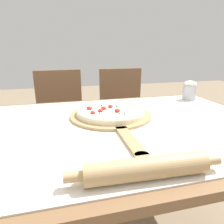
% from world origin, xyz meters
% --- Properties ---
extents(dining_table, '(1.39, 0.94, 0.72)m').
position_xyz_m(dining_table, '(0.00, 0.00, 0.62)').
color(dining_table, brown).
rests_on(dining_table, ground_plane).
extents(towel_cloth, '(1.31, 0.86, 0.00)m').
position_xyz_m(towel_cloth, '(0.00, 0.00, 0.72)').
color(towel_cloth, silver).
rests_on(towel_cloth, dining_table).
extents(pizza_peel, '(0.39, 0.63, 0.01)m').
position_xyz_m(pizza_peel, '(-0.02, 0.09, 0.73)').
color(pizza_peel, tan).
rests_on(pizza_peel, towel_cloth).
extents(pizza, '(0.33, 0.33, 0.03)m').
position_xyz_m(pizza, '(-0.02, 0.11, 0.75)').
color(pizza, beige).
rests_on(pizza, pizza_peel).
extents(rolling_pin, '(0.41, 0.07, 0.06)m').
position_xyz_m(rolling_pin, '(-0.05, -0.38, 0.75)').
color(rolling_pin, tan).
rests_on(rolling_pin, towel_cloth).
extents(chair_left, '(0.43, 0.43, 0.87)m').
position_xyz_m(chair_left, '(-0.27, 0.86, 0.50)').
color(chair_left, brown).
rests_on(chair_left, ground_plane).
extents(chair_right, '(0.40, 0.40, 0.87)m').
position_xyz_m(chair_right, '(0.27, 0.86, 0.50)').
color(chair_right, brown).
rests_on(chair_right, ground_plane).
extents(flour_cup, '(0.08, 0.08, 0.12)m').
position_xyz_m(flour_cup, '(0.54, 0.32, 0.79)').
color(flour_cup, '#B2B7BC').
rests_on(flour_cup, towel_cloth).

